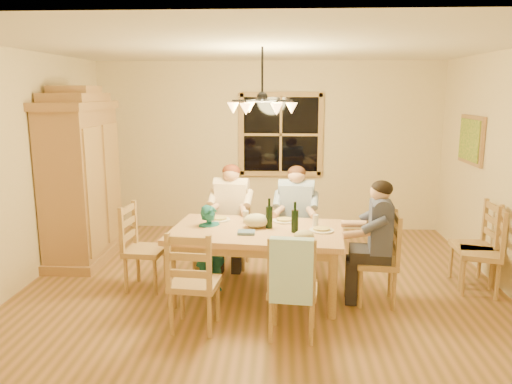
# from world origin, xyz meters

# --- Properties ---
(floor) EXTENTS (5.50, 5.50, 0.00)m
(floor) POSITION_xyz_m (0.00, 0.00, 0.00)
(floor) COLOR brown
(floor) RESTS_ON ground
(ceiling) EXTENTS (5.50, 5.00, 0.02)m
(ceiling) POSITION_xyz_m (0.00, 0.00, 2.70)
(ceiling) COLOR white
(ceiling) RESTS_ON wall_back
(wall_back) EXTENTS (5.50, 0.02, 2.70)m
(wall_back) POSITION_xyz_m (0.00, 2.50, 1.35)
(wall_back) COLOR beige
(wall_back) RESTS_ON floor
(wall_left) EXTENTS (0.02, 5.00, 2.70)m
(wall_left) POSITION_xyz_m (-2.75, 0.00, 1.35)
(wall_left) COLOR beige
(wall_left) RESTS_ON floor
(window) EXTENTS (1.30, 0.06, 1.30)m
(window) POSITION_xyz_m (0.20, 2.47, 1.55)
(window) COLOR black
(window) RESTS_ON wall_back
(painting) EXTENTS (0.06, 0.78, 0.64)m
(painting) POSITION_xyz_m (2.71, 1.20, 1.60)
(painting) COLOR #9B7643
(painting) RESTS_ON wall_right
(chandelier) EXTENTS (0.77, 0.68, 0.71)m
(chandelier) POSITION_xyz_m (-0.00, 0.00, 2.08)
(chandelier) COLOR black
(chandelier) RESTS_ON ceiling
(armoire) EXTENTS (0.66, 1.40, 2.30)m
(armoire) POSITION_xyz_m (-2.42, 0.83, 1.06)
(armoire) COLOR #9B7643
(armoire) RESTS_ON floor
(dining_table) EXTENTS (1.96, 1.31, 0.76)m
(dining_table) POSITION_xyz_m (-0.04, -0.30, 0.66)
(dining_table) COLOR tan
(dining_table) RESTS_ON floor
(chair_far_left) EXTENTS (0.48, 0.46, 0.99)m
(chair_far_left) POSITION_xyz_m (-0.42, 0.62, 0.30)
(chair_far_left) COLOR #9C7444
(chair_far_left) RESTS_ON floor
(chair_far_right) EXTENTS (0.48, 0.46, 0.99)m
(chair_far_right) POSITION_xyz_m (0.40, 0.54, 0.30)
(chair_far_right) COLOR #9C7444
(chair_far_right) RESTS_ON floor
(chair_near_left) EXTENTS (0.48, 0.46, 0.99)m
(chair_near_left) POSITION_xyz_m (-0.59, -1.12, 0.30)
(chair_near_left) COLOR #9C7444
(chair_near_left) RESTS_ON floor
(chair_near_right) EXTENTS (0.48, 0.46, 0.99)m
(chair_near_right) POSITION_xyz_m (0.33, -1.21, 0.30)
(chair_near_right) COLOR #9C7444
(chair_near_right) RESTS_ON floor
(chair_end_left) EXTENTS (0.46, 0.48, 0.99)m
(chair_end_left) POSITION_xyz_m (-1.32, -0.17, 0.30)
(chair_end_left) COLOR #9C7444
(chair_end_left) RESTS_ON floor
(chair_end_right) EXTENTS (0.46, 0.48, 0.99)m
(chair_end_right) POSITION_xyz_m (1.24, -0.42, 0.30)
(chair_end_right) COLOR #9C7444
(chair_end_right) RESTS_ON floor
(adult_woman) EXTENTS (0.42, 0.46, 0.87)m
(adult_woman) POSITION_xyz_m (-0.42, 0.62, 0.84)
(adult_woman) COLOR beige
(adult_woman) RESTS_ON floor
(adult_plaid_man) EXTENTS (0.42, 0.46, 0.87)m
(adult_plaid_man) POSITION_xyz_m (0.40, 0.54, 0.84)
(adult_plaid_man) COLOR #385A9C
(adult_plaid_man) RESTS_ON floor
(adult_slate_man) EXTENTS (0.46, 0.42, 0.87)m
(adult_slate_man) POSITION_xyz_m (1.24, -0.42, 0.84)
(adult_slate_man) COLOR #404566
(adult_slate_man) RESTS_ON floor
(towel) EXTENTS (0.39, 0.14, 0.58)m
(towel) POSITION_xyz_m (0.31, -1.40, 0.70)
(towel) COLOR #B1DEEF
(towel) RESTS_ON chair_near_right
(wine_bottle_a) EXTENTS (0.08, 0.08, 0.33)m
(wine_bottle_a) POSITION_xyz_m (0.09, -0.24, 0.93)
(wine_bottle_a) COLOR black
(wine_bottle_a) RESTS_ON dining_table
(wine_bottle_b) EXTENTS (0.08, 0.08, 0.33)m
(wine_bottle_b) POSITION_xyz_m (0.36, -0.39, 0.93)
(wine_bottle_b) COLOR black
(wine_bottle_b) RESTS_ON dining_table
(plate_woman) EXTENTS (0.26, 0.26, 0.02)m
(plate_woman) POSITION_xyz_m (-0.50, 0.06, 0.77)
(plate_woman) COLOR white
(plate_woman) RESTS_ON dining_table
(plate_plaid) EXTENTS (0.26, 0.26, 0.02)m
(plate_plaid) POSITION_xyz_m (0.26, 0.03, 0.77)
(plate_plaid) COLOR white
(plate_plaid) RESTS_ON dining_table
(plate_slate) EXTENTS (0.26, 0.26, 0.02)m
(plate_slate) POSITION_xyz_m (0.65, -0.34, 0.77)
(plate_slate) COLOR white
(plate_slate) RESTS_ON dining_table
(wine_glass_a) EXTENTS (0.06, 0.06, 0.14)m
(wine_glass_a) POSITION_xyz_m (-0.18, -0.03, 0.83)
(wine_glass_a) COLOR silver
(wine_glass_a) RESTS_ON dining_table
(wine_glass_b) EXTENTS (0.06, 0.06, 0.14)m
(wine_glass_b) POSITION_xyz_m (0.60, -0.18, 0.83)
(wine_glass_b) COLOR silver
(wine_glass_b) RESTS_ON dining_table
(cap) EXTENTS (0.20, 0.20, 0.11)m
(cap) POSITION_xyz_m (0.45, -0.70, 0.82)
(cap) COLOR tan
(cap) RESTS_ON dining_table
(napkin) EXTENTS (0.19, 0.16, 0.03)m
(napkin) POSITION_xyz_m (-0.15, -0.48, 0.78)
(napkin) COLOR slate
(napkin) RESTS_ON dining_table
(cloth_bundle) EXTENTS (0.28, 0.22, 0.15)m
(cloth_bundle) POSITION_xyz_m (-0.06, -0.22, 0.84)
(cloth_bundle) COLOR tan
(cloth_bundle) RESTS_ON dining_table
(child) EXTENTS (0.43, 0.39, 1.00)m
(child) POSITION_xyz_m (-0.57, -0.20, 0.50)
(child) COLOR #18606D
(child) RESTS_ON floor
(chair_spare_front) EXTENTS (0.43, 0.45, 0.99)m
(chair_spare_front) POSITION_xyz_m (2.45, 0.17, 0.30)
(chair_spare_front) COLOR #9C7444
(chair_spare_front) RESTS_ON floor
(chair_spare_back) EXTENTS (0.53, 0.54, 0.99)m
(chair_spare_back) POSITION_xyz_m (2.45, -0.09, 0.30)
(chair_spare_back) COLOR #9C7444
(chair_spare_back) RESTS_ON floor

